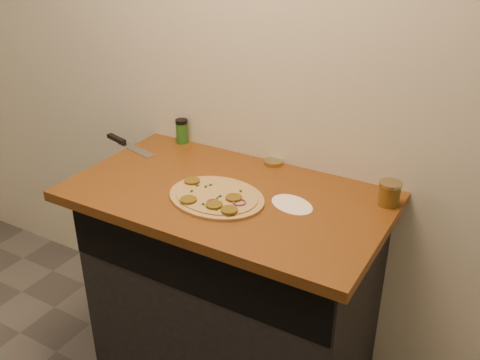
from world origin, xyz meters
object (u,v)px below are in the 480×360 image
Objects in this scene: pizza at (216,197)px; chefs_knife at (126,144)px; salsa_jar at (389,193)px; spice_shaker at (182,131)px.

pizza is 1.29× the size of chefs_knife.
pizza is at bearing -153.47° from salsa_jar.
salsa_jar is (0.55, 0.28, 0.04)m from pizza.
chefs_knife is 1.18m from salsa_jar.
spice_shaker is at bearing 36.46° from chefs_knife.
salsa_jar is 0.80× the size of spice_shaker.
pizza is 3.78× the size of spice_shaker.
chefs_knife is (-0.62, 0.22, -0.00)m from pizza.
salsa_jar is at bearing 2.58° from chefs_knife.
pizza is 4.75× the size of salsa_jar.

